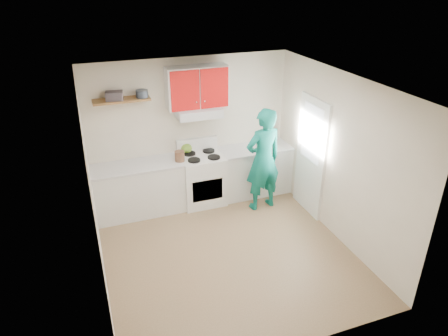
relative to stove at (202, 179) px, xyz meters
name	(u,v)px	position (x,y,z in m)	size (l,w,h in m)	color
floor	(227,252)	(-0.10, -1.57, -0.46)	(3.80, 3.80, 0.00)	brown
ceiling	(228,84)	(-0.10, -1.57, 2.14)	(3.60, 3.80, 0.04)	white
back_wall	(190,130)	(-0.10, 0.32, 0.84)	(3.60, 0.04, 2.60)	beige
front_wall	(294,258)	(-0.10, -3.47, 0.84)	(3.60, 0.04, 2.60)	beige
left_wall	(93,199)	(-1.90, -1.57, 0.84)	(0.04, 3.80, 2.60)	beige
right_wall	(338,158)	(1.70, -1.57, 0.84)	(0.04, 3.80, 2.60)	beige
door	(311,157)	(1.68, -0.88, 0.56)	(0.05, 0.85, 2.05)	white
door_glass	(312,133)	(1.65, -0.88, 0.99)	(0.01, 0.55, 0.95)	white
counter_left	(139,189)	(-1.14, 0.02, -0.01)	(1.52, 0.60, 0.90)	silver
counter_right	(254,170)	(1.04, 0.02, -0.01)	(1.32, 0.60, 0.90)	silver
stove	(202,179)	(0.00, 0.00, 0.00)	(0.76, 0.65, 0.92)	white
range_hood	(199,112)	(0.00, 0.10, 1.24)	(0.76, 0.44, 0.15)	silver
upper_cabinets	(197,87)	(0.00, 0.16, 1.66)	(1.02, 0.33, 0.70)	#B2110F
shelf	(121,100)	(-1.25, 0.18, 1.56)	(0.90, 0.30, 0.04)	brown
books	(114,96)	(-1.35, 0.14, 1.65)	(0.26, 0.19, 0.14)	#40383E
tin	(142,94)	(-0.92, 0.15, 1.64)	(0.19, 0.19, 0.12)	#333D4C
kettle	(186,148)	(-0.21, 0.23, 0.55)	(0.20, 0.20, 0.17)	olive
crock	(180,157)	(-0.41, -0.07, 0.54)	(0.17, 0.17, 0.20)	#513523
cutting_board	(238,152)	(0.69, -0.04, 0.45)	(0.33, 0.24, 0.02)	olive
silicone_mat	(276,146)	(1.46, -0.02, 0.44)	(0.33, 0.28, 0.01)	red
person	(263,160)	(0.95, -0.53, 0.47)	(0.68, 0.44, 1.86)	#0C6E60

